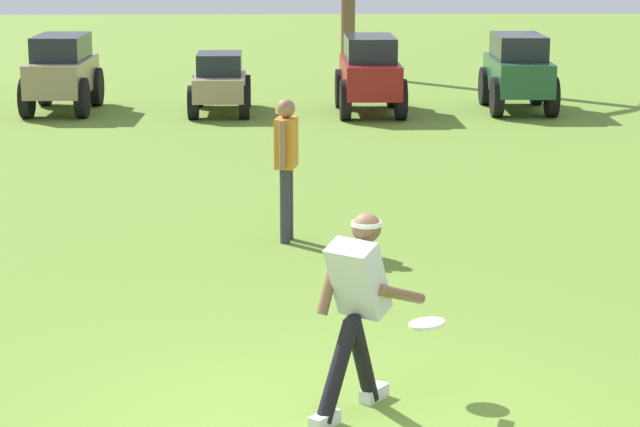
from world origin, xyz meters
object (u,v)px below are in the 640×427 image
parked_car_slot_a (62,71)px  parked_car_slot_c (370,73)px  frisbee_thrower (358,302)px  parked_car_slot_d (518,70)px  parked_car_slot_b (220,82)px  teammate_near_sideline (286,156)px  frisbee_in_flight (427,324)px

parked_car_slot_a → parked_car_slot_c: bearing=-3.6°
frisbee_thrower → parked_car_slot_d: frisbee_thrower is taller
parked_car_slot_b → parked_car_slot_d: parked_car_slot_d is taller
parked_car_slot_a → parked_car_slot_b: bearing=-4.7°
teammate_near_sideline → parked_car_slot_b: size_ratio=0.71×
parked_car_slot_c → frisbee_in_flight: bearing=-91.9°
teammate_near_sideline → parked_car_slot_d: 10.51m
frisbee_thrower → parked_car_slot_b: 14.42m
teammate_near_sideline → parked_car_slot_b: (-1.22, 9.46, -0.38)m
frisbee_in_flight → teammate_near_sideline: (-1.04, 4.48, 0.42)m
frisbee_in_flight → parked_car_slot_c: bearing=88.1°
frisbee_in_flight → parked_car_slot_a: (-5.15, 14.18, 0.23)m
teammate_near_sideline → parked_car_slot_a: bearing=113.0°
frisbee_in_flight → parked_car_slot_a: bearing=110.0°
frisbee_thrower → parked_car_slot_b: frisbee_thrower is taller
parked_car_slot_a → frisbee_thrower: bearing=-72.4°
parked_car_slot_d → frisbee_thrower: bearing=-104.5°
parked_car_slot_a → parked_car_slot_c: size_ratio=1.00×
parked_car_slot_a → parked_car_slot_b: size_ratio=1.07×
parked_car_slot_c → parked_car_slot_d: size_ratio=1.00×
frisbee_in_flight → teammate_near_sideline: bearing=103.0°
teammate_near_sideline → parked_car_slot_b: 9.54m
frisbee_thrower → parked_car_slot_c: 14.23m
teammate_near_sideline → frisbee_in_flight: bearing=-77.0°
teammate_near_sideline → parked_car_slot_c: 9.46m
frisbee_thrower → parked_car_slot_a: size_ratio=0.60×
parked_car_slot_b → parked_car_slot_d: (5.47, 0.15, 0.18)m
frisbee_in_flight → parked_car_slot_b: parked_car_slot_b is taller
teammate_near_sideline → parked_car_slot_a: 10.54m
frisbee_thrower → frisbee_in_flight: (0.53, 0.37, -0.28)m
teammate_near_sideline → parked_car_slot_c: size_ratio=0.66×
parked_car_slot_b → parked_car_slot_c: size_ratio=0.94×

